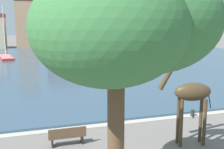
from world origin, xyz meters
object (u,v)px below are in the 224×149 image
giraffe_statue (190,94)px  shade_tree (124,23)px  sailboat_red (6,57)px  sailboat_orange (94,52)px  park_bench (67,136)px  mooring_bollard (192,114)px

giraffe_statue → shade_tree: shade_tree is taller
sailboat_red → sailboat_orange: bearing=13.1°
park_bench → sailboat_red: bearing=97.9°
shade_tree → park_bench: size_ratio=4.07×
sailboat_orange → sailboat_red: bearing=-166.9°
shade_tree → park_bench: bearing=98.3°
giraffe_statue → sailboat_orange: sailboat_orange is taller
sailboat_red → shade_tree: (5.88, -42.09, 5.44)m
giraffe_statue → sailboat_orange: 42.23m
sailboat_orange → mooring_bollard: 38.62m
shade_tree → giraffe_statue: bearing=40.2°
mooring_bollard → park_bench: park_bench is taller
park_bench → giraffe_statue: bearing=-15.9°
sailboat_red → mooring_bollard: size_ratio=17.74×
sailboat_orange → park_bench: size_ratio=4.68×
sailboat_red → mooring_bollard: (13.13, -34.74, -0.10)m
mooring_bollard → giraffe_statue: bearing=-126.7°
sailboat_orange → giraffe_statue: bearing=-97.5°
shade_tree → mooring_bollard: size_ratio=14.67×
giraffe_statue → sailboat_orange: (5.48, 41.82, -2.11)m
sailboat_orange → sailboat_red: size_ratio=0.95×
sailboat_orange → park_bench: (-11.08, -40.22, 0.07)m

